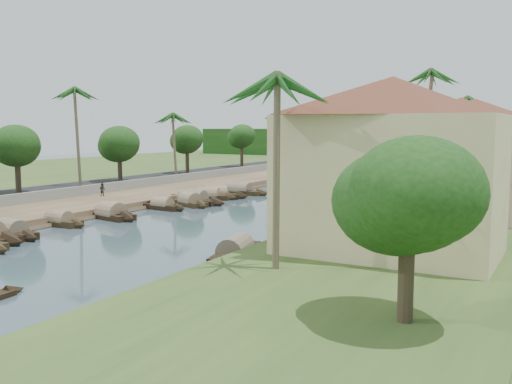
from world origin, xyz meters
The scene contains 41 objects.
ground centered at (0.00, 0.00, 0.00)m, with size 220.00×220.00×0.00m, color #3A4D57.
left_bank centered at (-16.00, 20.00, 0.40)m, with size 10.00×180.00×0.80m, color brown.
right_bank centered at (19.00, 20.00, 0.60)m, with size 16.00×180.00×1.20m, color #30491D.
road centered at (-24.50, 20.00, 0.70)m, with size 8.00×180.00×1.40m, color black.
retaining_wall centered at (-20.20, 20.00, 1.35)m, with size 0.40×180.00×1.10m, color slate.
treeline centered at (0.00, 100.00, 4.00)m, with size 120.00×14.00×8.00m.
bridge centered at (0.00, 72.00, 1.72)m, with size 28.00×4.00×2.40m.
building_near centered at (18.99, -2.00, 6.38)m, with size 14.85×14.85×10.20m.
building_mid centered at (19.99, 14.00, 6.13)m, with size 14.11×14.11×9.70m.
building_far centered at (18.99, 28.00, 6.38)m, with size 15.59×15.59×10.20m.
building_distant centered at (19.99, 48.00, 5.88)m, with size 12.62×12.62×9.20m.
sampan_3 centered at (-9.72, -5.85, 0.41)m, with size 7.55×2.51×2.02m.
sampan_4 centered at (-10.47, -0.41, 0.40)m, with size 6.22×1.57×1.83m.
sampan_5 centered at (-9.26, 4.69, 0.42)m, with size 7.48×3.32×2.31m.
sampan_6 centered at (-9.49, 5.58, 0.41)m, with size 6.34×4.24×1.95m.
sampan_7 centered at (-8.84, 11.71, 0.40)m, with size 6.34×1.80×1.74m.
sampan_8 centered at (-8.00, 15.39, 0.41)m, with size 6.80×4.17×2.11m.
sampan_9 centered at (-8.71, 16.87, 0.42)m, with size 9.05×2.15×2.27m.
sampan_10 centered at (-9.26, 20.83, 0.41)m, with size 7.20×3.86×2.00m.
sampan_11 centered at (-8.93, 22.10, 0.42)m, with size 7.85×5.08×2.27m.
sampan_12 centered at (-8.96, 27.19, 0.41)m, with size 9.14×1.96×2.17m.
sampan_13 centered at (-9.47, 27.65, 0.41)m, with size 6.69×4.02×1.89m.
sampan_14 centered at (9.19, -3.26, 0.41)m, with size 3.52×8.70×2.09m.
sampan_15 centered at (9.68, 10.26, 0.42)m, with size 4.23×8.28×2.19m.
sampan_16 centered at (8.73, 22.91, 0.41)m, with size 4.67×8.82×2.16m.
canoe_1 centered at (-9.71, -6.41, 0.10)m, with size 4.35×1.85×0.70m.
canoe_2 centered at (-8.36, 15.61, 0.10)m, with size 5.13×1.73×0.74m.
palm_0 centered at (15.00, -8.72, 10.77)m, with size 3.20×3.20×11.35m.
palm_1 centered at (16.00, 7.44, 10.48)m, with size 3.20×3.20×11.05m.
palm_2 centered at (15.00, 22.72, 13.54)m, with size 3.20×3.20×14.24m.
palm_3 centered at (16.00, 38.95, 11.73)m, with size 3.20×3.20×12.35m.
palm_5 centered at (-24.00, 14.87, 12.71)m, with size 3.20×3.20×13.17m.
palm_6 centered at (-22.00, 31.22, 10.06)m, with size 3.20×3.20×10.41m.
palm_7 centered at (14.00, 54.46, 10.30)m, with size 3.20×3.20×10.87m.
palm_8 centered at (-20.50, 61.10, 11.01)m, with size 3.20×3.20×11.39m.
tree_2 centered at (-24.00, 6.16, 6.41)m, with size 4.97×4.97×7.13m.
tree_3 centered at (-24.00, 21.90, 6.18)m, with size 5.27×5.27×7.02m.
tree_4 centered at (-24.00, 36.81, 6.48)m, with size 4.86×4.86×7.16m.
tree_5 centered at (-24.00, 53.23, 6.72)m, with size 4.67×4.67×7.34m.
tree_7 centered at (23.00, -13.54, 5.88)m, with size 4.98×4.98×6.79m.
person_far centered at (-17.89, 12.39, 1.53)m, with size 0.71×0.55×1.46m, color #312B22.
Camera 1 is at (28.34, -34.51, 8.54)m, focal length 40.00 mm.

